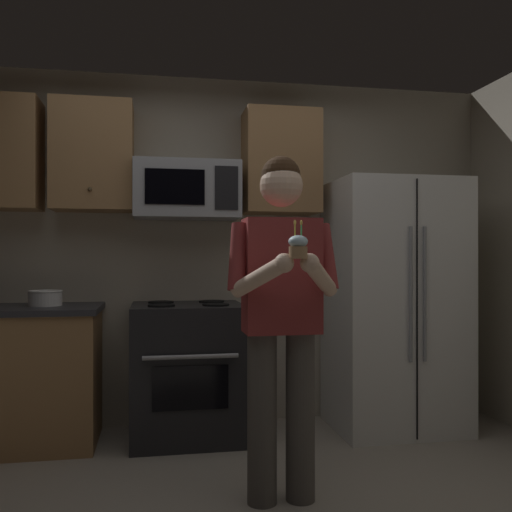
# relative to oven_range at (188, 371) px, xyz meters

# --- Properties ---
(wall_back) EXTENTS (4.40, 0.10, 2.60)m
(wall_back) POSITION_rel_oven_range_xyz_m (0.15, 0.39, 0.84)
(wall_back) COLOR #B7AD99
(wall_back) RESTS_ON ground
(oven_range) EXTENTS (0.76, 0.70, 0.93)m
(oven_range) POSITION_rel_oven_range_xyz_m (0.00, 0.00, 0.00)
(oven_range) COLOR black
(oven_range) RESTS_ON ground
(microwave) EXTENTS (0.74, 0.41, 0.40)m
(microwave) POSITION_rel_oven_range_xyz_m (0.00, 0.12, 1.26)
(microwave) COLOR #9EA0A5
(refrigerator) EXTENTS (0.90, 0.75, 1.80)m
(refrigerator) POSITION_rel_oven_range_xyz_m (1.50, -0.04, 0.44)
(refrigerator) COLOR white
(refrigerator) RESTS_ON ground
(cabinet_row_upper) EXTENTS (2.78, 0.36, 0.76)m
(cabinet_row_upper) POSITION_rel_oven_range_xyz_m (-0.57, 0.17, 1.49)
(cabinet_row_upper) COLOR #9E7247
(bowl_large_white) EXTENTS (0.22, 0.22, 0.10)m
(bowl_large_white) POSITION_rel_oven_range_xyz_m (-0.94, 0.05, 0.51)
(bowl_large_white) COLOR white
(bowl_large_white) RESTS_ON counter_left
(person) EXTENTS (0.60, 0.48, 1.76)m
(person) POSITION_rel_oven_range_xyz_m (0.41, -1.11, 0.53)
(person) COLOR #4C4742
(person) RESTS_ON ground
(cupcake) EXTENTS (0.09, 0.09, 0.17)m
(cupcake) POSITION_rel_oven_range_xyz_m (0.41, -1.44, 0.83)
(cupcake) COLOR #A87F56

